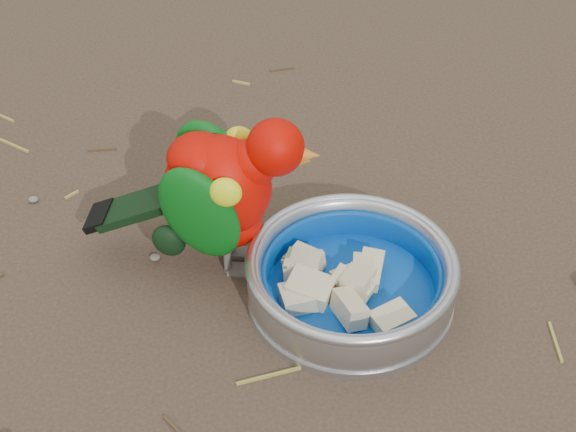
# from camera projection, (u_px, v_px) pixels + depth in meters

# --- Properties ---
(ground) EXTENTS (60.00, 60.00, 0.00)m
(ground) POSITION_uv_depth(u_px,v_px,m) (290.00, 269.00, 1.02)
(ground) COLOR #443328
(food_bowl) EXTENTS (0.23, 0.23, 0.02)m
(food_bowl) POSITION_uv_depth(u_px,v_px,m) (350.00, 295.00, 0.97)
(food_bowl) COLOR #B2B2BA
(food_bowl) RESTS_ON ground
(bowl_wall) EXTENTS (0.23, 0.23, 0.04)m
(bowl_wall) POSITION_uv_depth(u_px,v_px,m) (352.00, 276.00, 0.95)
(bowl_wall) COLOR #B2B2BA
(bowl_wall) RESTS_ON food_bowl
(fruit_wedges) EXTENTS (0.14, 0.14, 0.03)m
(fruit_wedges) POSITION_uv_depth(u_px,v_px,m) (351.00, 280.00, 0.96)
(fruit_wedges) COLOR beige
(fruit_wedges) RESTS_ON food_bowl
(lory_parrot) EXTENTS (0.24, 0.12, 0.19)m
(lory_parrot) POSITION_uv_depth(u_px,v_px,m) (222.00, 198.00, 0.96)
(lory_parrot) COLOR #C80800
(lory_parrot) RESTS_ON ground
(ground_debris) EXTENTS (0.90, 0.80, 0.01)m
(ground_debris) POSITION_uv_depth(u_px,v_px,m) (326.00, 228.00, 1.07)
(ground_debris) COLOR #A39540
(ground_debris) RESTS_ON ground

